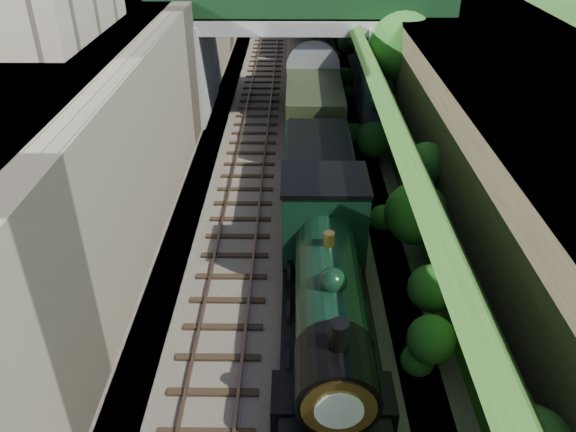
{
  "coord_description": "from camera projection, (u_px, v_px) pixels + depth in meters",
  "views": [
    {
      "loc": [
        0.18,
        -8.61,
        12.27
      ],
      "look_at": [
        0.0,
        7.67,
        2.47
      ],
      "focal_mm": 35.0,
      "sensor_mm": 36.0,
      "label": 1
    }
  ],
  "objects": [
    {
      "name": "retaining_wall",
      "position": [
        185.0,
        76.0,
        29.09
      ],
      "size": [
        1.0,
        90.0,
        7.0
      ],
      "primitive_type": "cube",
      "color": "#756B56",
      "rests_on": "ground"
    },
    {
      "name": "tender",
      "position": [
        318.0,
        181.0,
        23.07
      ],
      "size": [
        2.7,
        6.0,
        3.05
      ],
      "color": "black",
      "rests_on": "trackbed"
    },
    {
      "name": "street_plateau_left",
      "position": [
        118.0,
        76.0,
        29.12
      ],
      "size": [
        6.0,
        90.0,
        7.0
      ],
      "primitive_type": "cube",
      "color": "#262628",
      "rests_on": "ground"
    },
    {
      "name": "coach_front",
      "position": [
        311.0,
        78.0,
        33.65
      ],
      "size": [
        2.9,
        18.0,
        3.7
      ],
      "color": "black",
      "rests_on": "trackbed"
    },
    {
      "name": "street_plateau_right",
      "position": [
        473.0,
        84.0,
        29.14
      ],
      "size": [
        8.0,
        90.0,
        6.25
      ],
      "primitive_type": "cube",
      "color": "#262628",
      "rests_on": "ground"
    },
    {
      "name": "coach_middle",
      "position": [
        306.0,
        13.0,
        49.76
      ],
      "size": [
        2.9,
        18.0,
        3.7
      ],
      "color": "black",
      "rests_on": "trackbed"
    },
    {
      "name": "track_left",
      "position": [
        254.0,
        135.0,
        30.73
      ],
      "size": [
        2.5,
        90.0,
        0.2
      ],
      "color": "black",
      "rests_on": "trackbed"
    },
    {
      "name": "track_right",
      "position": [
        312.0,
        135.0,
        30.7
      ],
      "size": [
        2.5,
        90.0,
        0.2
      ],
      "color": "black",
      "rests_on": "trackbed"
    },
    {
      "name": "road_bridge",
      "position": [
        308.0,
        46.0,
        32.16
      ],
      "size": [
        16.0,
        6.4,
        7.25
      ],
      "color": "gray",
      "rests_on": "ground"
    },
    {
      "name": "trackbed",
      "position": [
        291.0,
        137.0,
        30.79
      ],
      "size": [
        10.0,
        90.0,
        0.2
      ],
      "primitive_type": "cube",
      "color": "#473F38",
      "rests_on": "ground"
    },
    {
      "name": "embankment_slope",
      "position": [
        392.0,
        115.0,
        26.83
      ],
      "size": [
        4.54,
        90.0,
        6.36
      ],
      "color": "#1E4714",
      "rests_on": "ground"
    },
    {
      "name": "tree",
      "position": [
        403.0,
        48.0,
        29.4
      ],
      "size": [
        3.6,
        3.8,
        6.6
      ],
      "color": "black",
      "rests_on": "ground"
    },
    {
      "name": "locomotive",
      "position": [
        327.0,
        287.0,
        16.62
      ],
      "size": [
        3.1,
        10.22,
        3.83
      ],
      "color": "black",
      "rests_on": "trackbed"
    }
  ]
}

